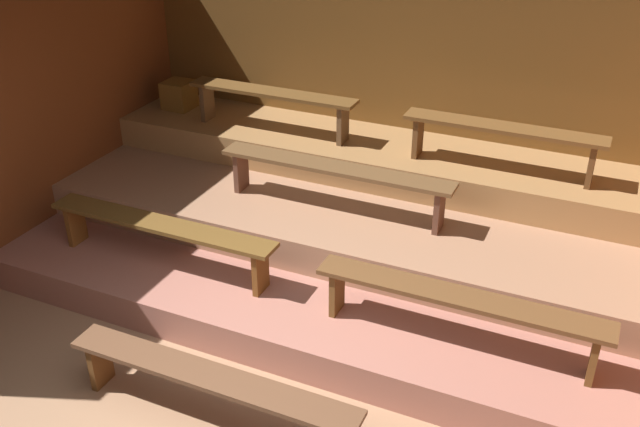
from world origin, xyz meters
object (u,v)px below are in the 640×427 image
(bench_middle_center, at_px, (335,174))
(wooden_crate_upper, at_px, (179,95))
(bench_upper_left, at_px, (272,99))
(bench_lower_left, at_px, (161,231))
(bench_lower_right, at_px, (459,304))
(bench_floor_center, at_px, (211,384))
(bench_upper_right, at_px, (503,135))

(bench_middle_center, height_order, wooden_crate_upper, wooden_crate_upper)
(bench_middle_center, xyz_separation_m, bench_upper_left, (-1.03, 0.78, 0.30))
(bench_lower_left, relative_size, bench_lower_right, 1.00)
(wooden_crate_upper, bearing_deg, bench_upper_left, -7.68)
(bench_lower_left, distance_m, bench_middle_center, 1.59)
(bench_floor_center, distance_m, wooden_crate_upper, 3.98)
(bench_floor_center, bearing_deg, bench_lower_right, 40.07)
(bench_upper_right, relative_size, wooden_crate_upper, 5.91)
(bench_upper_right, bearing_deg, wooden_crate_upper, 177.29)
(bench_lower_right, relative_size, wooden_crate_upper, 7.06)
(bench_lower_left, xyz_separation_m, bench_middle_center, (1.16, 1.05, 0.31))
(bench_lower_left, bearing_deg, wooden_crate_upper, 119.39)
(bench_upper_left, height_order, bench_upper_right, same)
(bench_middle_center, height_order, bench_upper_right, bench_upper_right)
(bench_lower_right, height_order, bench_upper_right, bench_upper_right)
(bench_lower_left, height_order, bench_upper_right, bench_upper_right)
(bench_upper_right, bearing_deg, bench_floor_center, -112.77)
(bench_lower_left, bearing_deg, bench_middle_center, 42.07)
(bench_lower_left, relative_size, bench_upper_left, 1.19)
(bench_middle_center, bearing_deg, bench_lower_right, -36.31)
(bench_lower_left, height_order, bench_middle_center, bench_middle_center)
(bench_lower_left, height_order, wooden_crate_upper, wooden_crate_upper)
(bench_lower_left, bearing_deg, bench_upper_right, 36.69)
(bench_upper_left, relative_size, bench_upper_right, 1.00)
(bench_lower_right, height_order, wooden_crate_upper, wooden_crate_upper)
(bench_floor_center, relative_size, bench_lower_left, 1.01)
(bench_floor_center, distance_m, bench_upper_left, 3.30)
(bench_floor_center, relative_size, bench_lower_right, 1.01)
(bench_middle_center, height_order, bench_upper_left, bench_upper_left)
(bench_floor_center, distance_m, bench_lower_left, 1.70)
(bench_middle_center, distance_m, bench_upper_right, 1.54)
(bench_lower_right, xyz_separation_m, bench_upper_left, (-2.45, 1.82, 0.60))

